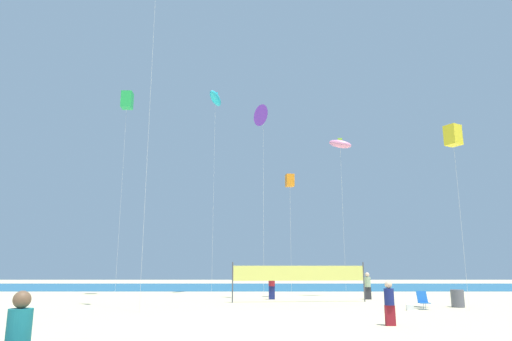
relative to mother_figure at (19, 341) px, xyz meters
The scene contains 16 objects.
ground_plane 11.17m from the mother_figure, 69.49° to the left, with size 120.00×120.00×0.00m, color beige.
ocean_band 43.16m from the mother_figure, 84.81° to the left, with size 120.00×20.00×0.01m, color #1E6B99.
mother_figure is the anchor object (origin of this frame).
beachgoer_navy_shirt 12.96m from the mother_figure, 47.12° to the left, with size 0.36×0.36×1.59m.
beachgoer_sage_shirt 25.88m from the mother_figure, 64.00° to the left, with size 0.40×0.40×1.75m.
beachgoer_maroon_shirt 23.78m from the mother_figure, 77.99° to the left, with size 0.43×0.43×1.86m.
folding_beach_chair 20.34m from the mother_figure, 52.36° to the left, with size 0.52×0.65×0.89m.
trash_barrel 22.62m from the mother_figure, 49.59° to the left, with size 0.67×0.67×0.92m, color #595960.
volleyball_net 21.87m from the mother_figure, 72.52° to the left, with size 8.25×0.96×2.40m.
beach_handbag 19.31m from the mother_figure, 53.36° to the left, with size 0.35×0.17×0.28m, color white.
kite_pink_inflatable 29.01m from the mother_figure, 67.82° to the left, with size 1.87×1.01×11.66m.
kite_cyan_inflatable 32.38m from the mother_figure, 89.11° to the left, with size 1.26×2.24×16.78m.
kite_yellow_box 22.60m from the mother_figure, 46.92° to the left, with size 0.94×0.94×9.53m.
kite_green_box 30.42m from the mother_figure, 103.62° to the left, with size 0.87×0.87×15.73m.
kite_orange_box 26.14m from the mother_figure, 75.36° to the left, with size 0.66×0.66×8.66m.
kite_violet_delta 25.72m from the mother_figure, 78.93° to the left, with size 1.33×1.50×13.29m.
Camera 1 is at (0.00, -18.25, 2.10)m, focal length 31.81 mm.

